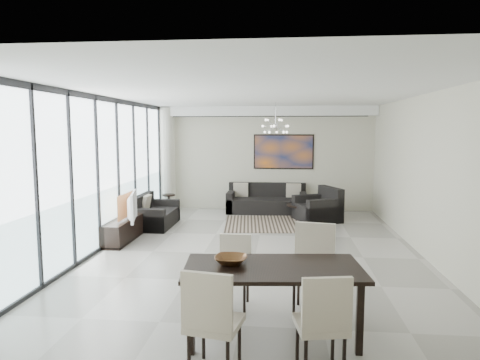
# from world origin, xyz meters

# --- Properties ---
(room_shell) EXTENTS (6.00, 9.00, 2.90)m
(room_shell) POSITION_xyz_m (0.46, 0.00, 1.45)
(room_shell) COLOR #A8A39B
(room_shell) RESTS_ON ground
(window_wall) EXTENTS (0.37, 8.95, 2.90)m
(window_wall) POSITION_xyz_m (-2.86, 0.00, 1.47)
(window_wall) COLOR white
(window_wall) RESTS_ON floor
(soffit) EXTENTS (5.98, 0.40, 0.26)m
(soffit) POSITION_xyz_m (0.00, 4.30, 2.77)
(soffit) COLOR white
(soffit) RESTS_ON room_shell
(painting) EXTENTS (1.68, 0.04, 0.98)m
(painting) POSITION_xyz_m (0.50, 4.47, 1.65)
(painting) COLOR #CC671C
(painting) RESTS_ON room_shell
(chandelier) EXTENTS (0.66, 0.66, 0.71)m
(chandelier) POSITION_xyz_m (0.30, 2.50, 2.35)
(chandelier) COLOR silver
(chandelier) RESTS_ON room_shell
(rug) EXTENTS (2.61, 2.09, 0.01)m
(rug) POSITION_xyz_m (0.34, 2.60, 0.01)
(rug) COLOR black
(rug) RESTS_ON floor
(coffee_table) EXTENTS (0.99, 0.99, 0.35)m
(coffee_table) POSITION_xyz_m (1.09, 3.46, 0.20)
(coffee_table) COLOR black
(coffee_table) RESTS_ON floor
(bowl_coffee) EXTENTS (0.27, 0.27, 0.07)m
(bowl_coffee) POSITION_xyz_m (1.02, 3.51, 0.38)
(bowl_coffee) COLOR brown
(bowl_coffee) RESTS_ON coffee_table
(sofa_main) EXTENTS (2.16, 0.88, 0.78)m
(sofa_main) POSITION_xyz_m (0.05, 4.07, 0.27)
(sofa_main) COLOR black
(sofa_main) RESTS_ON floor
(loveseat) EXTENTS (0.83, 1.47, 0.73)m
(loveseat) POSITION_xyz_m (-2.54, 2.08, 0.25)
(loveseat) COLOR black
(loveseat) RESTS_ON floor
(armchair) EXTENTS (1.26, 1.29, 0.84)m
(armchair) POSITION_xyz_m (1.38, 3.07, 0.29)
(armchair) COLOR black
(armchair) RESTS_ON floor
(side_table) EXTENTS (0.36, 0.36, 0.49)m
(side_table) POSITION_xyz_m (-2.65, 3.83, 0.32)
(side_table) COLOR black
(side_table) RESTS_ON floor
(tv_console) EXTENTS (0.40, 1.43, 0.45)m
(tv_console) POSITION_xyz_m (-2.76, 0.69, 0.22)
(tv_console) COLOR black
(tv_console) RESTS_ON floor
(television) EXTENTS (0.38, 0.98, 0.57)m
(television) POSITION_xyz_m (-2.60, 0.62, 0.73)
(television) COLOR gray
(television) RESTS_ON tv_console
(dining_table) EXTENTS (1.99, 1.13, 0.80)m
(dining_table) POSITION_xyz_m (0.38, -3.10, 0.71)
(dining_table) COLOR black
(dining_table) RESTS_ON floor
(dining_chair_sw) EXTENTS (0.55, 0.55, 1.03)m
(dining_chair_sw) POSITION_xyz_m (-0.16, -3.94, 0.59)
(dining_chair_sw) COLOR beige
(dining_chair_sw) RESTS_ON floor
(dining_chair_se) EXTENTS (0.52, 0.52, 0.98)m
(dining_chair_se) POSITION_xyz_m (0.86, -3.82, 0.56)
(dining_chair_se) COLOR beige
(dining_chair_se) RESTS_ON floor
(dining_chair_nw) EXTENTS (0.43, 0.43, 0.91)m
(dining_chair_nw) POSITION_xyz_m (-0.14, -2.25, 0.52)
(dining_chair_nw) COLOR beige
(dining_chair_nw) RESTS_ON floor
(dining_chair_ne) EXTENTS (0.58, 0.58, 1.09)m
(dining_chair_ne) POSITION_xyz_m (0.87, -2.33, 0.63)
(dining_chair_ne) COLOR beige
(dining_chair_ne) RESTS_ON floor
(bowl_dining) EXTENTS (0.37, 0.37, 0.09)m
(bowl_dining) POSITION_xyz_m (-0.08, -3.06, 0.84)
(bowl_dining) COLOR brown
(bowl_dining) RESTS_ON dining_table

